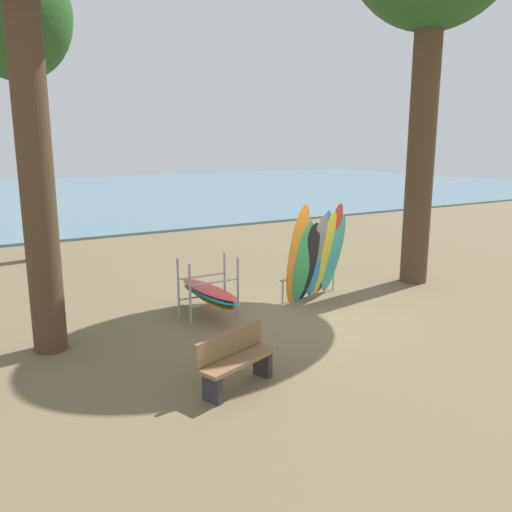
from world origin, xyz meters
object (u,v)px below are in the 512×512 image
Objects in this scene: leaning_board_pile at (316,256)px; park_bench at (236,359)px; tree_mid_behind at (14,19)px; board_storage_rack at (209,293)px.

leaning_board_pile is 4.87m from park_bench.
board_storage_rack is (2.29, -7.71, -6.57)m from tree_mid_behind.
board_storage_rack reaches higher than park_bench.
leaning_board_pile is 1.09× the size of board_storage_rack.
leaning_board_pile is at bearing 38.43° from park_bench.
tree_mid_behind reaches higher than board_storage_rack.
tree_mid_behind is 4.27× the size of board_storage_rack.
tree_mid_behind is at bearing 121.84° from leaning_board_pile.
park_bench is at bearing -84.06° from tree_mid_behind.
leaning_board_pile is 1.59× the size of park_bench.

